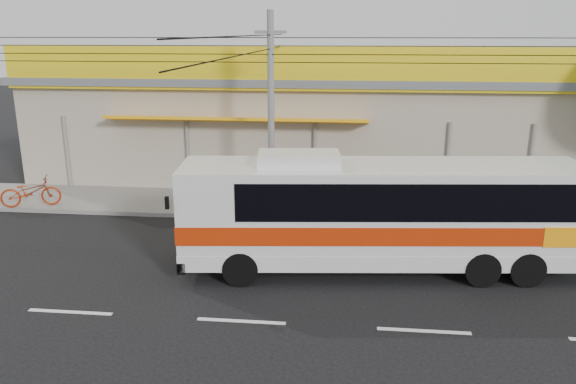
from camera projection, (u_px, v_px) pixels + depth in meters
The scene contains 7 objects.
ground at pixel (259, 275), 14.90m from camera, with size 120.00×120.00×0.00m, color black.
sidewalk at pixel (284, 205), 20.61m from camera, with size 30.00×3.20×0.15m, color slate.
lane_markings at pixel (241, 321), 12.51m from camera, with size 50.00×0.12×0.01m, color silver, non-canonical shape.
storefront_building at pixel (298, 122), 25.30m from camera, with size 22.60×9.20×5.70m.
coach_bus at pixel (388, 209), 14.75m from camera, with size 10.68×3.29×3.24m.
motorbike_red at pixel (31, 192), 20.12m from camera, with size 0.72×2.05×1.08m, color #92270A.
utility_pole at pixel (271, 49), 18.08m from camera, with size 34.00×14.00×6.90m.
Camera 1 is at (2.23, -13.55, 6.22)m, focal length 35.00 mm.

